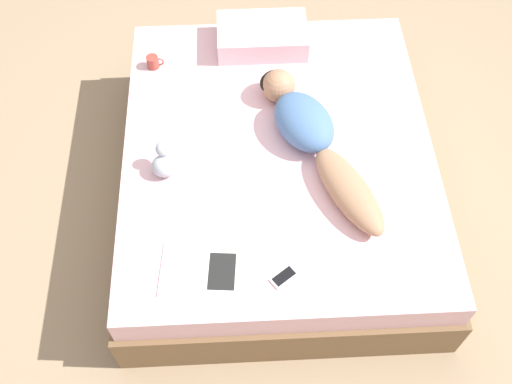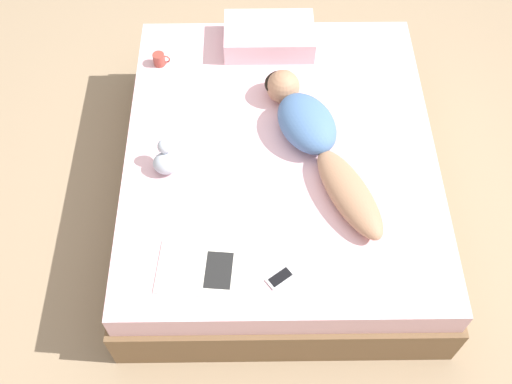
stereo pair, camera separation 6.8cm
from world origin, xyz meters
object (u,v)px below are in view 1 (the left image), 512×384
person (311,133)px  coffee_mug (153,62)px  cell_phone (284,277)px  open_magazine (202,271)px

person → coffee_mug: (-0.95, 0.68, -0.05)m
person → cell_phone: (-0.22, -0.86, -0.09)m
coffee_mug → open_magazine: bearing=-78.0°
open_magazine → coffee_mug: size_ratio=4.02×
person → coffee_mug: person is taller
coffee_mug → cell_phone: size_ratio=0.71×
person → coffee_mug: 1.17m
coffee_mug → cell_phone: coffee_mug is taller
open_magazine → cell_phone: (0.42, -0.05, 0.00)m
person → cell_phone: person is taller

